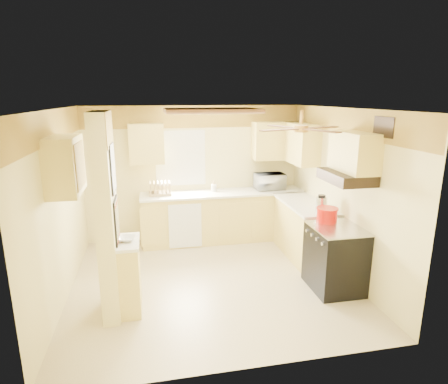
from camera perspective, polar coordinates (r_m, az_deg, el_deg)
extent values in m
plane|color=beige|center=(5.71, -1.93, -13.36)|extent=(4.00, 4.00, 0.00)
plane|color=white|center=(5.06, -2.18, 12.57)|extent=(4.00, 4.00, 0.00)
plane|color=#E9D98E|center=(7.08, -4.57, 2.85)|extent=(4.00, 0.00, 4.00)
plane|color=#E9D98E|center=(3.49, 3.14, -9.42)|extent=(4.00, 0.00, 4.00)
plane|color=#E9D98E|center=(5.32, -23.83, -2.24)|extent=(0.00, 3.80, 3.80)
plane|color=#E9D98E|center=(5.90, 17.48, -0.11)|extent=(0.00, 3.80, 3.80)
cube|color=gold|center=(6.93, -4.73, 11.36)|extent=(4.00, 0.02, 0.40)
cube|color=#E9D98E|center=(4.69, -17.43, -3.79)|extent=(0.20, 0.70, 2.50)
cube|color=#E7D06F|center=(4.97, -14.15, -12.48)|extent=(0.25, 0.55, 0.90)
cube|color=silver|center=(4.78, -14.49, -7.44)|extent=(0.28, 0.58, 0.04)
cube|color=#E7D06F|center=(7.08, -0.12, -3.82)|extent=(3.00, 0.60, 0.90)
cube|color=#E7D06F|center=(6.52, 12.10, -5.77)|extent=(0.60, 1.40, 0.90)
cube|color=silver|center=(6.93, -0.10, -0.15)|extent=(3.04, 0.64, 0.04)
cube|color=silver|center=(6.37, 12.24, -1.80)|extent=(0.64, 1.44, 0.04)
cube|color=white|center=(6.69, -5.93, -5.17)|extent=(0.58, 0.02, 0.80)
cube|color=white|center=(6.99, -6.65, 5.15)|extent=(0.92, 0.02, 1.02)
cube|color=white|center=(6.99, -6.65, 5.15)|extent=(0.80, 0.02, 0.90)
cube|color=#E7D06F|center=(6.77, -11.71, 7.21)|extent=(0.60, 0.35, 0.70)
cube|color=#E7D06F|center=(7.17, 8.01, 7.76)|extent=(0.90, 0.35, 0.70)
cube|color=#E7D06F|center=(6.83, 11.53, 7.28)|extent=(0.35, 1.00, 0.70)
cube|color=#E7D06F|center=(4.91, -23.14, 3.74)|extent=(0.35, 0.75, 0.70)
cube|color=#E7D06F|center=(5.22, 19.24, 5.77)|extent=(0.35, 0.76, 0.52)
cube|color=black|center=(5.55, 16.55, -9.72)|extent=(0.65, 0.76, 0.90)
cube|color=silver|center=(5.38, 16.90, -5.28)|extent=(0.66, 0.77, 0.02)
cylinder|color=silver|center=(5.07, 14.82, -7.65)|extent=(0.03, 0.05, 0.05)
cylinder|color=silver|center=(5.21, 14.00, -6.98)|extent=(0.03, 0.05, 0.05)
cylinder|color=silver|center=(5.34, 13.27, -6.38)|extent=(0.03, 0.05, 0.05)
cylinder|color=silver|center=(5.49, 12.54, -5.78)|extent=(0.03, 0.05, 0.05)
cube|color=black|center=(5.23, 18.14, 2.20)|extent=(0.50, 0.76, 0.14)
cube|color=black|center=(4.53, -16.61, 3.50)|extent=(0.02, 0.42, 0.57)
cube|color=white|center=(4.53, -16.54, 3.50)|extent=(0.01, 0.37, 0.52)
cube|color=black|center=(4.69, -16.05, -4.31)|extent=(0.02, 0.42, 0.57)
cube|color=yellow|center=(4.69, -15.98, -4.31)|extent=(0.01, 0.37, 0.52)
cube|color=brown|center=(5.57, -1.99, 12.32)|extent=(1.35, 0.95, 0.06)
cube|color=white|center=(5.57, -1.98, 12.06)|extent=(1.15, 0.75, 0.02)
cylinder|color=gold|center=(4.67, 11.73, 11.15)|extent=(0.04, 0.04, 0.16)
cylinder|color=gold|center=(4.68, 11.65, 9.44)|extent=(0.18, 0.18, 0.08)
cube|color=brown|center=(4.90, 14.43, 9.50)|extent=(0.55, 0.28, 0.01)
cube|color=brown|center=(4.91, 9.08, 9.78)|extent=(0.28, 0.55, 0.01)
cube|color=brown|center=(4.46, 8.59, 9.35)|extent=(0.55, 0.28, 0.01)
cube|color=brown|center=(4.45, 14.48, 9.04)|extent=(0.28, 0.55, 0.01)
cube|color=black|center=(4.97, 23.18, 9.10)|extent=(0.02, 0.40, 0.25)
imported|color=white|center=(7.16, 6.98, 1.62)|extent=(0.56, 0.39, 0.30)
imported|color=white|center=(4.76, -14.55, -6.93)|extent=(0.24, 0.24, 0.05)
cylinder|color=#BF1007|center=(5.55, 15.41, -3.47)|extent=(0.29, 0.29, 0.18)
cylinder|color=#BF1007|center=(5.52, 15.48, -2.45)|extent=(0.31, 0.31, 0.02)
cylinder|color=silver|center=(5.92, 14.61, -1.83)|extent=(0.17, 0.17, 0.23)
cylinder|color=black|center=(5.89, 14.69, -0.61)|extent=(0.11, 0.11, 0.03)
cube|color=tan|center=(6.85, -9.70, -0.20)|extent=(0.40, 0.30, 0.04)
cube|color=tan|center=(6.82, -11.14, 0.50)|extent=(0.02, 0.27, 0.23)
cube|color=tan|center=(6.82, -10.57, 0.53)|extent=(0.02, 0.27, 0.23)
cube|color=tan|center=(6.82, -10.00, 0.55)|extent=(0.02, 0.27, 0.23)
cube|color=tan|center=(6.82, -9.43, 0.58)|extent=(0.02, 0.27, 0.23)
cube|color=tan|center=(6.83, -8.86, 0.61)|extent=(0.02, 0.27, 0.23)
cube|color=tan|center=(6.83, -8.29, 0.64)|extent=(0.02, 0.27, 0.23)
cylinder|color=white|center=(6.82, -10.57, 0.53)|extent=(0.02, 0.23, 0.23)
cylinder|color=white|center=(6.82, -9.43, 0.58)|extent=(0.02, 0.23, 0.23)
cylinder|color=white|center=(6.97, -1.55, 0.62)|extent=(0.10, 0.10, 0.13)
cylinder|color=tan|center=(6.96, -1.40, 0.92)|extent=(0.01, 0.01, 0.20)
cylinder|color=tan|center=(6.97, -1.58, 0.95)|extent=(0.01, 0.01, 0.20)
cylinder|color=tan|center=(6.95, -1.70, 0.91)|extent=(0.01, 0.01, 0.20)
cylinder|color=tan|center=(6.94, -1.51, 0.88)|extent=(0.01, 0.01, 0.20)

